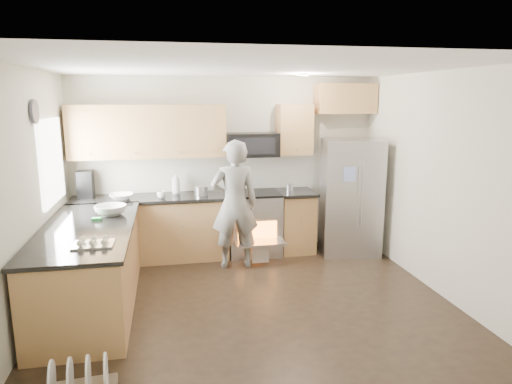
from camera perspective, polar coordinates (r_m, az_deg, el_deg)
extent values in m
plane|color=black|center=(5.35, -0.67, -13.69)|extent=(4.50, 4.50, 0.00)
cube|color=beige|center=(6.88, -3.69, 3.37)|extent=(4.50, 0.04, 2.60)
cube|color=beige|center=(3.05, 6.08, -7.31)|extent=(4.50, 0.04, 2.60)
cube|color=beige|center=(5.05, -26.70, -0.89)|extent=(0.04, 4.00, 2.60)
cube|color=beige|center=(5.77, 21.88, 0.94)|extent=(0.04, 4.00, 2.60)
cube|color=white|center=(4.84, -0.74, 15.35)|extent=(4.50, 4.00, 0.04)
cube|color=white|center=(5.96, -24.21, 3.52)|extent=(0.04, 1.00, 1.00)
cylinder|color=#FFE4CC|center=(6.12, 5.94, 14.38)|extent=(0.14, 0.14, 0.02)
cylinder|color=#474754|center=(5.38, -25.95, 9.03)|extent=(0.03, 0.26, 0.26)
cube|color=#B37847|center=(6.72, -12.84, -4.65)|extent=(2.15, 0.60, 0.87)
cube|color=black|center=(6.60, -13.03, -0.75)|extent=(2.19, 0.64, 0.04)
cube|color=#B37847|center=(6.97, 4.93, -3.81)|extent=(0.50, 0.60, 0.87)
cube|color=black|center=(6.85, 5.02, -0.04)|extent=(0.54, 0.64, 0.04)
cube|color=#B37847|center=(6.61, -13.31, 7.37)|extent=(2.16, 0.33, 0.74)
cube|color=#B37847|center=(6.86, 4.82, 7.79)|extent=(0.50, 0.33, 0.74)
cube|color=#B37847|center=(7.10, 11.08, 11.38)|extent=(0.90, 0.33, 0.44)
imported|color=white|center=(6.52, -16.49, -0.54)|extent=(0.32, 0.32, 0.08)
imported|color=white|center=(6.69, -9.98, 1.09)|extent=(0.12, 0.12, 0.31)
imported|color=white|center=(6.46, -11.73, -0.34)|extent=(0.12, 0.12, 0.10)
cylinder|color=#B7B7BC|center=(6.55, -6.86, 0.16)|extent=(0.19, 0.19, 0.13)
cube|color=black|center=(6.76, -20.52, 0.92)|extent=(0.20, 0.25, 0.38)
cylinder|color=#B7B7BC|center=(6.88, 4.22, 0.58)|extent=(0.11, 0.11, 0.09)
cube|color=#B37847|center=(5.41, -19.99, -9.11)|extent=(0.90, 2.30, 0.87)
cube|color=black|center=(5.27, -20.35, -4.31)|extent=(0.96, 2.36, 0.04)
imported|color=silver|center=(5.69, -17.72, -2.17)|extent=(0.37, 0.37, 0.12)
cube|color=green|center=(5.49, -19.30, -3.21)|extent=(0.11, 0.07, 0.03)
cube|color=#B7B7BC|center=(4.59, -19.68, -5.83)|extent=(0.37, 0.28, 0.08)
cube|color=#B7B7BC|center=(6.80, -0.31, -4.03)|extent=(0.76, 0.62, 0.90)
cube|color=black|center=(6.69, -0.32, -0.19)|extent=(0.76, 0.60, 0.03)
cube|color=orange|center=(6.52, 0.20, -5.19)|extent=(0.56, 0.02, 0.34)
cube|color=#B7B7BC|center=(6.39, 0.49, -6.34)|extent=(0.70, 0.34, 0.03)
cube|color=white|center=(6.38, 0.58, -7.62)|extent=(0.24, 0.03, 0.28)
cube|color=black|center=(6.70, -0.51, 5.93)|extent=(0.76, 0.40, 0.34)
cube|color=#B7B7BC|center=(6.89, 11.73, -0.60)|extent=(0.94, 0.79, 1.71)
cylinder|color=#B7B7BC|center=(6.55, 12.67, -0.19)|extent=(0.02, 0.02, 0.93)
cylinder|color=#B7B7BC|center=(6.58, 13.11, -0.17)|extent=(0.02, 0.02, 0.93)
cube|color=pink|center=(6.68, 14.26, -1.67)|extent=(0.22, 0.04, 0.28)
cube|color=#9CB2FA|center=(6.45, 11.63, 2.19)|extent=(0.17, 0.03, 0.20)
imported|color=gray|center=(6.17, -2.68, -1.58)|extent=(0.64, 0.43, 1.75)
cylinder|color=white|center=(4.06, -24.17, -20.68)|extent=(0.04, 0.31, 0.31)
cylinder|color=white|center=(4.04, -22.22, -20.68)|extent=(0.04, 0.31, 0.31)
cylinder|color=white|center=(4.02, -20.24, -20.65)|extent=(0.04, 0.31, 0.31)
cylinder|color=white|center=(4.01, -18.25, -20.60)|extent=(0.04, 0.31, 0.31)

